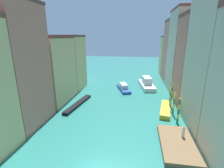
% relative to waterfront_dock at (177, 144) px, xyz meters
% --- Properties ---
extents(ground_plane, '(154.00, 154.00, 0.00)m').
position_rel_waterfront_dock_xyz_m(ground_plane, '(-8.66, 18.34, -0.29)').
color(ground_plane, '#28756B').
extents(building_left_1, '(6.54, 8.33, 18.35)m').
position_rel_waterfront_dock_xyz_m(building_left_1, '(-22.92, 2.12, 8.90)').
color(building_left_1, '#C6705B').
rests_on(building_left_1, ground).
extents(building_left_2, '(6.54, 10.46, 13.50)m').
position_rel_waterfront_dock_xyz_m(building_left_2, '(-22.92, 11.93, 6.47)').
color(building_left_2, '#DBB77A').
rests_on(building_left_2, ground).
extents(building_left_3, '(6.54, 7.81, 13.77)m').
position_rel_waterfront_dock_xyz_m(building_left_3, '(-22.92, 21.11, 6.61)').
color(building_left_3, '#DBB77A').
rests_on(building_left_3, ground).
extents(building_right_1, '(6.54, 10.27, 22.13)m').
position_rel_waterfront_dock_xyz_m(building_right_1, '(5.59, 5.71, 10.79)').
color(building_right_1, '#BCB299').
rests_on(building_right_1, ground).
extents(building_right_2, '(6.54, 7.79, 17.61)m').
position_rel_waterfront_dock_xyz_m(building_right_2, '(5.59, 14.82, 8.54)').
color(building_right_2, '#C6705B').
rests_on(building_right_2, ground).
extents(building_right_3, '(6.54, 10.60, 19.82)m').
position_rel_waterfront_dock_xyz_m(building_right_3, '(5.59, 24.36, 9.64)').
color(building_right_3, '#BCB299').
rests_on(building_right_3, ground).
extents(building_right_4, '(6.54, 9.22, 18.25)m').
position_rel_waterfront_dock_xyz_m(building_right_4, '(5.59, 34.30, 8.85)').
color(building_right_4, '#C6705B').
rests_on(building_right_4, ground).
extents(building_right_5, '(6.54, 7.19, 13.65)m').
position_rel_waterfront_dock_xyz_m(building_right_5, '(5.59, 42.88, 6.55)').
color(building_right_5, '#DBB77A').
rests_on(building_right_5, ground).
extents(waterfront_dock, '(4.17, 7.89, 0.57)m').
position_rel_waterfront_dock_xyz_m(waterfront_dock, '(0.00, 0.00, 0.00)').
color(waterfront_dock, brown).
rests_on(waterfront_dock, ground).
extents(person_on_dock, '(0.36, 0.36, 1.61)m').
position_rel_waterfront_dock_xyz_m(person_on_dock, '(0.93, 1.26, 1.03)').
color(person_on_dock, white).
rests_on(person_on_dock, waterfront_dock).
extents(mooring_pole_0, '(0.36, 0.36, 4.34)m').
position_rel_waterfront_dock_xyz_m(mooring_pole_0, '(1.23, 5.95, 1.94)').
color(mooring_pole_0, '#197247').
rests_on(mooring_pole_0, ground).
extents(mooring_pole_1, '(0.30, 0.30, 4.16)m').
position_rel_waterfront_dock_xyz_m(mooring_pole_1, '(1.13, 9.07, 1.84)').
color(mooring_pole_1, '#197247').
rests_on(mooring_pole_1, ground).
extents(mooring_pole_2, '(0.28, 0.28, 4.31)m').
position_rel_waterfront_dock_xyz_m(mooring_pole_2, '(0.88, 11.52, 1.91)').
color(mooring_pole_2, '#197247').
rests_on(mooring_pole_2, ground).
extents(mooring_pole_3, '(0.29, 0.29, 5.14)m').
position_rel_waterfront_dock_xyz_m(mooring_pole_3, '(1.32, 12.56, 2.33)').
color(mooring_pole_3, '#197247').
rests_on(mooring_pole_3, ground).
extents(vaporetto_white, '(4.59, 9.95, 2.86)m').
position_rel_waterfront_dock_xyz_m(vaporetto_white, '(-2.90, 25.05, 0.72)').
color(vaporetto_white, white).
rests_on(vaporetto_white, ground).
extents(gondola_black, '(2.48, 9.87, 0.54)m').
position_rel_waterfront_dock_xyz_m(gondola_black, '(-17.01, 10.28, -0.02)').
color(gondola_black, black).
rests_on(gondola_black, ground).
extents(motorboat_0, '(2.90, 7.62, 0.81)m').
position_rel_waterfront_dock_xyz_m(motorboat_0, '(-0.00, 10.22, 0.12)').
color(motorboat_0, gold).
rests_on(motorboat_0, ground).
extents(motorboat_1, '(4.46, 7.76, 1.70)m').
position_rel_waterfront_dock_xyz_m(motorboat_1, '(-8.89, 21.63, 0.34)').
color(motorboat_1, '#234C93').
rests_on(motorboat_1, ground).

